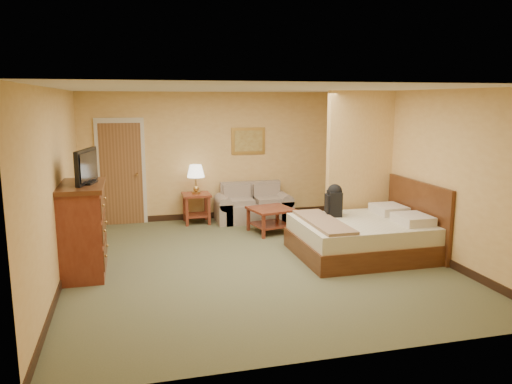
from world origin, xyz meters
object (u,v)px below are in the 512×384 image
object	(u,v)px
loveseat	(253,208)
bed	(367,236)
dresser	(83,229)
coffee_table	(271,215)

from	to	relation	value
loveseat	bed	distance (m)	2.92
dresser	bed	bearing A→B (deg)	-2.99
loveseat	bed	world-z (taller)	bed
bed	loveseat	bearing A→B (deg)	114.05
coffee_table	dresser	world-z (taller)	dresser
loveseat	coffee_table	size ratio (longest dim) A/B	1.78
coffee_table	bed	distance (m)	2.00
coffee_table	dresser	xyz separation A→B (m)	(-3.19, -1.45, 0.32)
coffee_table	dresser	size ratio (longest dim) A/B	0.67
loveseat	coffee_table	bearing A→B (deg)	-85.10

